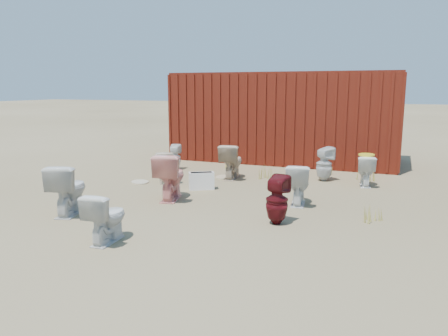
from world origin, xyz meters
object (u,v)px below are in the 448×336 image
at_px(toilet_front_pink, 170,176).
at_px(toilet_back_beige_right, 232,161).
at_px(toilet_back_a, 175,157).
at_px(toilet_back_yellowlid, 366,171).
at_px(toilet_front_a, 68,189).
at_px(toilet_back_e, 324,164).
at_px(shipping_container, 286,117).
at_px(toilet_back_beige_left, 164,167).
at_px(toilet_front_maroon, 277,200).
at_px(loose_tank, 201,181).
at_px(toilet_front_c, 106,217).
at_px(toilet_front_e, 298,184).

xyz_separation_m(toilet_front_pink, toilet_back_beige_right, (0.38, 2.13, -0.04)).
height_order(toilet_back_a, toilet_back_yellowlid, toilet_back_yellowlid).
distance_m(toilet_front_a, toilet_front_pink, 1.79).
xyz_separation_m(toilet_back_yellowlid, toilet_back_e, (-0.88, 0.17, 0.05)).
distance_m(shipping_container, toilet_back_beige_left, 4.32).
xyz_separation_m(toilet_front_maroon, loose_tank, (-1.99, 1.61, -0.19)).
bearing_deg(toilet_front_pink, loose_tank, -117.00).
relative_size(toilet_front_pink, toilet_back_a, 1.35).
bearing_deg(toilet_front_pink, toilet_back_e, -145.99).
height_order(toilet_front_a, toilet_front_c, toilet_front_a).
bearing_deg(toilet_front_a, shipping_container, -124.66).
distance_m(toilet_front_maroon, toilet_back_e, 3.35).
height_order(toilet_front_a, toilet_front_maroon, toilet_front_a).
bearing_deg(toilet_front_maroon, toilet_back_beige_left, -23.76).
relative_size(toilet_front_a, toilet_front_e, 1.15).
height_order(toilet_front_pink, toilet_front_maroon, toilet_front_pink).
distance_m(toilet_front_pink, toilet_front_maroon, 2.30).
height_order(toilet_back_a, toilet_back_e, toilet_back_e).
bearing_deg(toilet_back_e, toilet_back_a, 41.53).
xyz_separation_m(toilet_front_a, toilet_front_c, (1.36, -0.84, -0.07)).
bearing_deg(shipping_container, toilet_front_e, -73.18).
bearing_deg(toilet_back_a, toilet_front_e, 136.34).
bearing_deg(toilet_back_beige_left, toilet_front_c, 75.00).
relative_size(toilet_front_c, toilet_back_e, 0.90).
height_order(toilet_back_beige_right, loose_tank, toilet_back_beige_right).
bearing_deg(toilet_back_e, toilet_front_maroon, 128.11).
bearing_deg(toilet_front_maroon, loose_tank, -30.14).
height_order(toilet_back_beige_right, toilet_back_yellowlid, toilet_back_beige_right).
distance_m(toilet_back_beige_left, loose_tank, 1.09).
bearing_deg(toilet_front_maroon, toilet_back_yellowlid, -99.05).
distance_m(toilet_front_a, toilet_front_e, 3.84).
height_order(toilet_back_beige_left, toilet_back_e, toilet_back_e).
height_order(shipping_container, toilet_back_beige_left, shipping_container).
bearing_deg(toilet_front_a, toilet_front_e, -167.49).
relative_size(shipping_container, toilet_back_beige_left, 8.87).
relative_size(shipping_container, toilet_back_e, 8.01).
bearing_deg(toilet_back_beige_right, loose_tank, 75.57).
bearing_deg(toilet_back_e, toilet_front_e, 127.89).
bearing_deg(toilet_back_e, toilet_front_c, 108.29).
xyz_separation_m(toilet_front_e, loose_tank, (-2.03, 0.38, -0.18)).
distance_m(toilet_back_beige_right, loose_tank, 1.26).
xyz_separation_m(toilet_front_e, toilet_back_yellowlid, (0.98, 1.95, -0.04)).
distance_m(toilet_front_a, toilet_front_maroon, 3.33).
xyz_separation_m(toilet_front_e, toilet_back_beige_right, (-1.86, 1.61, 0.03)).
distance_m(toilet_front_maroon, toilet_back_beige_right, 3.36).
bearing_deg(toilet_front_e, toilet_back_yellowlid, -125.25).
bearing_deg(toilet_back_a, shipping_container, -143.75).
bearing_deg(toilet_front_pink, toilet_back_a, -77.92).
bearing_deg(toilet_back_yellowlid, toilet_front_maroon, 63.16).
relative_size(toilet_front_e, loose_tank, 1.44).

